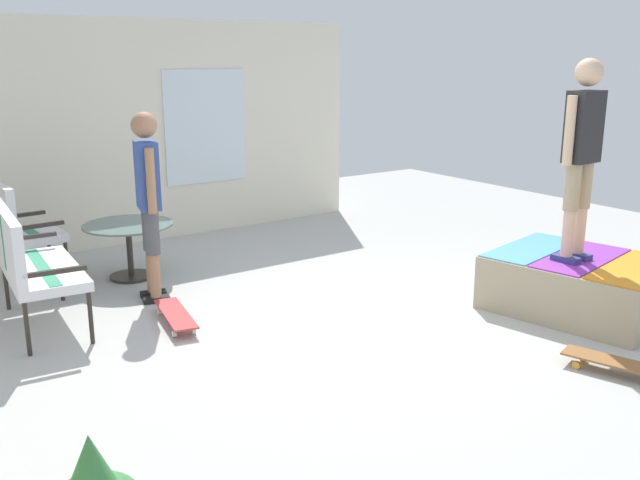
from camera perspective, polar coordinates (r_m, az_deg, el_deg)
ground_plane at (r=6.06m, az=3.49°, el=-7.28°), size 12.00×12.00×0.10m
house_facade at (r=8.76m, az=-14.84°, el=8.42°), size 0.23×6.00×2.64m
skate_ramp at (r=6.71m, az=20.37°, el=-3.29°), size 1.74×2.07×0.49m
patio_bench at (r=6.24m, az=-22.72°, el=-1.33°), size 1.29×0.65×1.02m
patio_chair_near_house at (r=7.49m, az=-23.28°, el=1.16°), size 0.65×0.58×1.02m
patio_table at (r=7.39m, az=-15.25°, el=0.02°), size 0.90×0.90×0.57m
person_watching at (r=6.54m, az=-13.77°, el=3.80°), size 0.47×0.30×1.74m
person_skater at (r=6.31m, az=20.51°, el=7.21°), size 0.25×0.48×1.71m
skateboard_by_bench at (r=6.13m, az=-11.64°, el=-5.95°), size 0.82×0.34×0.10m
skateboard_spare at (r=5.53m, az=23.19°, el=-9.25°), size 0.82×0.43×0.10m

